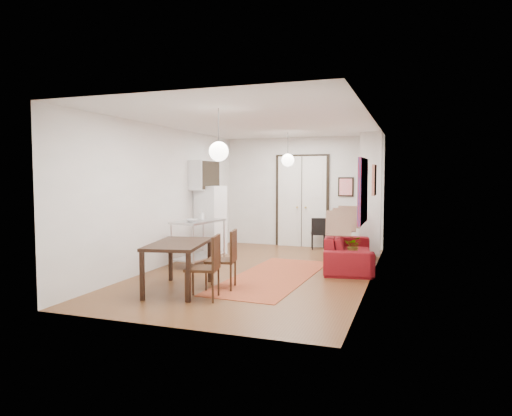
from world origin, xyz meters
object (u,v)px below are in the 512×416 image
(dining_table, at_px, (178,248))
(black_side_chair, at_px, (319,230))
(fridge, at_px, (211,221))
(dining_chair_near, at_px, (223,254))
(kitchen_counter, at_px, (199,236))
(dining_chair_far, at_px, (205,261))
(coffee_table, at_px, (353,257))
(sofa, at_px, (349,250))

(dining_table, bearing_deg, black_side_chair, 75.46)
(fridge, height_order, dining_chair_near, fridge)
(kitchen_counter, xyz_separation_m, dining_chair_far, (1.23, -2.26, -0.05))
(coffee_table, bearing_deg, black_side_chair, 113.18)
(dining_table, distance_m, dining_chair_far, 0.66)
(dining_table, height_order, dining_chair_near, dining_chair_near)
(dining_chair_far, bearing_deg, fridge, -167.76)
(sofa, relative_size, kitchen_counter, 1.82)
(coffee_table, xyz_separation_m, black_side_chair, (-1.22, 2.86, 0.15))
(kitchen_counter, bearing_deg, black_side_chair, 65.51)
(fridge, xyz_separation_m, dining_table, (0.95, -3.30, -0.11))
(fridge, relative_size, dining_chair_far, 1.67)
(dining_chair_near, bearing_deg, coffee_table, 120.82)
(dining_chair_near, bearing_deg, dining_chair_far, -11.33)
(fridge, xyz_separation_m, dining_chair_far, (1.55, -3.55, -0.25))
(dining_table, bearing_deg, dining_chair_far, -22.69)
(fridge, bearing_deg, dining_chair_near, -53.47)
(dining_table, relative_size, dining_chair_near, 1.59)
(sofa, height_order, dining_chair_far, dining_chair_far)
(coffee_table, bearing_deg, dining_table, -139.04)
(sofa, distance_m, fridge, 3.37)
(dining_table, height_order, black_side_chair, black_side_chair)
(coffee_table, height_order, dining_table, dining_table)
(kitchen_counter, distance_m, dining_chair_far, 2.57)
(fridge, bearing_deg, dining_chair_far, -58.42)
(dining_chair_near, distance_m, black_side_chair, 4.66)
(kitchen_counter, height_order, dining_chair_far, dining_chair_far)
(dining_chair_far, bearing_deg, dining_table, -124.02)
(coffee_table, relative_size, dining_chair_near, 0.86)
(dining_table, height_order, dining_chair_far, dining_chair_far)
(coffee_table, relative_size, black_side_chair, 1.04)
(fridge, distance_m, dining_table, 3.43)
(dining_chair_far, bearing_deg, dining_chair_near, 168.67)
(fridge, relative_size, dining_table, 1.05)
(fridge, height_order, dining_table, fridge)
(dining_chair_near, distance_m, dining_chair_far, 0.70)
(kitchen_counter, bearing_deg, dining_chair_far, -53.43)
(sofa, relative_size, dining_chair_near, 2.43)
(sofa, xyz_separation_m, dining_table, (-2.36, -2.92, 0.36))
(fridge, bearing_deg, sofa, 1.45)
(fridge, relative_size, dining_chair_near, 1.67)
(sofa, xyz_separation_m, coffee_table, (0.17, -0.72, -0.03))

